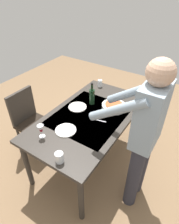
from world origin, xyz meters
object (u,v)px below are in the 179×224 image
at_px(serving_bowl_pasta, 114,106).
at_px(water_cup_near_left, 100,83).
at_px(chair_near, 29,118).
at_px(person_server, 144,134).
at_px(dinner_plate_far, 77,107).
at_px(wine_glass_right, 41,129).
at_px(wine_bottle, 92,96).
at_px(dinner_plate_near, 66,130).
at_px(wine_glass_left, 138,95).
at_px(water_cup_near_right, 59,157).
at_px(dining_table, 90,120).

bearing_deg(serving_bowl_pasta, water_cup_near_left, -132.05).
distance_m(chair_near, serving_bowl_pasta, 1.18).
distance_m(person_server, dinner_plate_far, 0.98).
bearing_deg(water_cup_near_left, wine_glass_right, 2.13).
bearing_deg(water_cup_near_left, serving_bowl_pasta, 47.95).
relative_size(chair_near, wine_bottle, 3.07).
xyz_separation_m(chair_near, serving_bowl_pasta, (-0.54, 1.01, 0.27)).
xyz_separation_m(wine_glass_right, dinner_plate_far, (-0.63, -0.00, -0.10)).
bearing_deg(dinner_plate_far, dinner_plate_near, 19.68).
height_order(wine_bottle, wine_glass_left, wine_bottle).
height_order(wine_bottle, serving_bowl_pasta, wine_bottle).
height_order(dinner_plate_near, dinner_plate_far, same).
bearing_deg(person_server, dinner_plate_far, -104.30).
bearing_deg(wine_glass_left, water_cup_near_left, -98.61).
bearing_deg(wine_bottle, wine_glass_left, 126.28).
bearing_deg(water_cup_near_right, serving_bowl_pasta, 178.63).
relative_size(dining_table, water_cup_near_left, 15.43).
distance_m(wine_bottle, water_cup_near_left, 0.48).
bearing_deg(serving_bowl_pasta, wine_bottle, -79.09).
xyz_separation_m(person_server, dinner_plate_far, (-0.24, -0.93, -0.19)).
height_order(wine_glass_right, dinner_plate_near, wine_glass_right).
distance_m(chair_near, dinner_plate_far, 0.73).
relative_size(dining_table, dinner_plate_far, 7.03).
relative_size(wine_bottle, water_cup_near_left, 2.82).
height_order(water_cup_near_right, dinner_plate_far, water_cup_near_right).
bearing_deg(wine_bottle, dinner_plate_near, 4.64).
bearing_deg(water_cup_near_right, dinner_plate_near, -148.61).
distance_m(wine_glass_right, dinner_plate_far, 0.64).
height_order(wine_glass_right, dinner_plate_far, wine_glass_right).
height_order(dining_table, dinner_plate_far, dinner_plate_far).
xyz_separation_m(person_server, serving_bowl_pasta, (-0.47, -0.54, -0.16)).
xyz_separation_m(dining_table, chair_near, (0.25, -0.83, -0.16)).
xyz_separation_m(dining_table, person_server, (0.18, 0.71, 0.27)).
bearing_deg(wine_glass_right, wine_glass_left, 153.40).
distance_m(dining_table, wine_glass_left, 0.72).
bearing_deg(wine_glass_right, wine_bottle, 172.97).
xyz_separation_m(dining_table, wine_bottle, (-0.23, -0.12, 0.19)).
relative_size(dining_table, water_cup_near_right, 15.54).
xyz_separation_m(wine_bottle, serving_bowl_pasta, (-0.06, 0.29, -0.08)).
height_order(chair_near, wine_bottle, wine_bottle).
relative_size(wine_bottle, wine_glass_left, 1.96).
relative_size(wine_glass_right, water_cup_near_right, 1.45).
bearing_deg(person_server, chair_near, -87.45).
bearing_deg(serving_bowl_pasta, water_cup_near_right, -1.37).
bearing_deg(dinner_plate_near, dining_table, 169.84).
xyz_separation_m(wine_glass_right, water_cup_near_right, (0.15, 0.37, -0.05)).
distance_m(wine_glass_left, wine_glass_right, 1.30).
bearing_deg(serving_bowl_pasta, person_server, 48.87).
bearing_deg(wine_glass_left, serving_bowl_pasta, -32.88).
height_order(dining_table, wine_glass_left, wine_glass_left).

